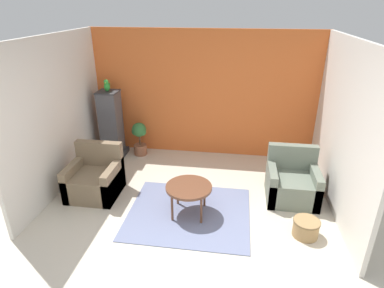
{
  "coord_description": "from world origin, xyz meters",
  "views": [
    {
      "loc": [
        0.68,
        -3.04,
        2.95
      ],
      "look_at": [
        0.0,
        1.57,
        0.88
      ],
      "focal_mm": 30.0,
      "sensor_mm": 36.0,
      "label": 1
    }
  ],
  "objects_px": {
    "birdcage": "(111,126)",
    "parrot": "(107,86)",
    "armchair_left": "(95,179)",
    "potted_plant": "(139,136)",
    "wicker_basket": "(306,227)",
    "armchair_right": "(292,183)",
    "coffee_table": "(189,189)"
  },
  "relations": [
    {
      "from": "armchair_left",
      "to": "birdcage",
      "type": "relative_size",
      "value": 0.6
    },
    {
      "from": "wicker_basket",
      "to": "armchair_left",
      "type": "bearing_deg",
      "value": 169.76
    },
    {
      "from": "armchair_right",
      "to": "wicker_basket",
      "type": "distance_m",
      "value": 0.95
    },
    {
      "from": "coffee_table",
      "to": "armchair_left",
      "type": "distance_m",
      "value": 1.66
    },
    {
      "from": "coffee_table",
      "to": "parrot",
      "type": "height_order",
      "value": "parrot"
    },
    {
      "from": "parrot",
      "to": "birdcage",
      "type": "bearing_deg",
      "value": -90.0
    },
    {
      "from": "armchair_right",
      "to": "coffee_table",
      "type": "bearing_deg",
      "value": -156.97
    },
    {
      "from": "coffee_table",
      "to": "wicker_basket",
      "type": "xyz_separation_m",
      "value": [
        1.66,
        -0.27,
        -0.3
      ]
    },
    {
      "from": "coffee_table",
      "to": "parrot",
      "type": "distance_m",
      "value": 2.78
    },
    {
      "from": "armchair_right",
      "to": "potted_plant",
      "type": "xyz_separation_m",
      "value": [
        -2.91,
        1.22,
        0.14
      ]
    },
    {
      "from": "birdcage",
      "to": "parrot",
      "type": "xyz_separation_m",
      "value": [
        0.0,
        0.0,
        0.82
      ]
    },
    {
      "from": "birdcage",
      "to": "wicker_basket",
      "type": "relative_size",
      "value": 3.79
    },
    {
      "from": "potted_plant",
      "to": "wicker_basket",
      "type": "distance_m",
      "value": 3.69
    },
    {
      "from": "potted_plant",
      "to": "wicker_basket",
      "type": "xyz_separation_m",
      "value": [
        2.99,
        -2.16,
        -0.27
      ]
    },
    {
      "from": "armchair_left",
      "to": "birdcage",
      "type": "xyz_separation_m",
      "value": [
        -0.25,
        1.46,
        0.38
      ]
    },
    {
      "from": "armchair_left",
      "to": "potted_plant",
      "type": "relative_size",
      "value": 1.18
    },
    {
      "from": "armchair_left",
      "to": "parrot",
      "type": "bearing_deg",
      "value": 99.78
    },
    {
      "from": "armchair_right",
      "to": "birdcage",
      "type": "distance_m",
      "value": 3.64
    },
    {
      "from": "armchair_right",
      "to": "potted_plant",
      "type": "relative_size",
      "value": 1.18
    },
    {
      "from": "armchair_right",
      "to": "parrot",
      "type": "distance_m",
      "value": 3.82
    },
    {
      "from": "coffee_table",
      "to": "potted_plant",
      "type": "distance_m",
      "value": 2.31
    },
    {
      "from": "coffee_table",
      "to": "armchair_right",
      "type": "bearing_deg",
      "value": 23.03
    },
    {
      "from": "armchair_left",
      "to": "birdcage",
      "type": "distance_m",
      "value": 1.53
    },
    {
      "from": "birdcage",
      "to": "potted_plant",
      "type": "bearing_deg",
      "value": 11.38
    },
    {
      "from": "coffee_table",
      "to": "armchair_right",
      "type": "height_order",
      "value": "armchair_right"
    },
    {
      "from": "wicker_basket",
      "to": "birdcage",
      "type": "bearing_deg",
      "value": 149.86
    },
    {
      "from": "armchair_right",
      "to": "potted_plant",
      "type": "height_order",
      "value": "armchair_right"
    },
    {
      "from": "parrot",
      "to": "potted_plant",
      "type": "height_order",
      "value": "parrot"
    },
    {
      "from": "coffee_table",
      "to": "armchair_right",
      "type": "xyz_separation_m",
      "value": [
        1.58,
        0.67,
        -0.16
      ]
    },
    {
      "from": "potted_plant",
      "to": "wicker_basket",
      "type": "bearing_deg",
      "value": -35.82
    },
    {
      "from": "birdcage",
      "to": "armchair_left",
      "type": "bearing_deg",
      "value": -80.21
    },
    {
      "from": "armchair_right",
      "to": "birdcage",
      "type": "bearing_deg",
      "value": 162.13
    }
  ]
}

